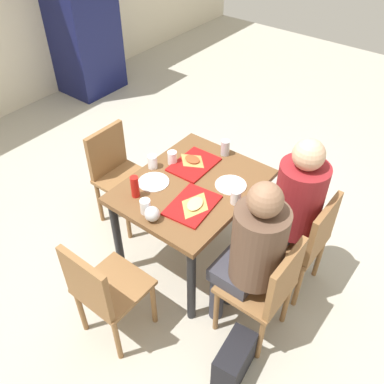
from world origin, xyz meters
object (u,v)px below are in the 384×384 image
(tray_red_near, at_px, (192,205))
(pizza_slice_a, at_px, (195,204))
(plastic_cup_b, at_px, (236,197))
(chair_near_right, at_px, (305,238))
(soda_can, at_px, (225,148))
(person_in_red, at_px, (252,249))
(drink_fridge, at_px, (82,15))
(paper_plate_near_edge, at_px, (231,185))
(plastic_cup_c, at_px, (145,206))
(chair_left_end, at_px, (102,289))
(pizza_slice_b, at_px, (192,160))
(paper_plate_center, at_px, (154,182))
(plastic_cup_a, at_px, (152,162))
(person_in_brown_jacket, at_px, (292,204))
(chair_near_left, at_px, (268,287))
(tray_red_far, at_px, (194,164))
(main_table, at_px, (192,196))
(condiment_bottle, at_px, (135,187))
(handbag, at_px, (234,360))
(foil_bundle, at_px, (152,214))
(plastic_cup_d, at_px, (172,158))
(chair_far_side, at_px, (117,170))

(tray_red_near, xyz_separation_m, pizza_slice_a, (0.00, -0.02, 0.02))
(pizza_slice_a, height_order, plastic_cup_b, plastic_cup_b)
(chair_near_right, height_order, soda_can, soda_can)
(person_in_red, bearing_deg, drink_fridge, 63.40)
(paper_plate_near_edge, xyz_separation_m, plastic_cup_c, (-0.56, 0.28, 0.05))
(plastic_cup_c, bearing_deg, chair_left_end, -172.85)
(pizza_slice_b, distance_m, drink_fridge, 3.00)
(plastic_cup_c, bearing_deg, paper_plate_center, 32.44)
(person_in_red, bearing_deg, plastic_cup_a, 76.98)
(chair_near_right, height_order, plastic_cup_b, same)
(drink_fridge, bearing_deg, paper_plate_center, -122.15)
(chair_left_end, height_order, person_in_brown_jacket, person_in_brown_jacket)
(chair_near_left, bearing_deg, paper_plate_center, 84.24)
(tray_red_far, relative_size, drink_fridge, 0.19)
(plastic_cup_b, bearing_deg, drink_fridge, 65.27)
(main_table, bearing_deg, condiment_bottle, 146.09)
(handbag, bearing_deg, condiment_bottle, 75.13)
(foil_bundle, xyz_separation_m, handbag, (-0.17, -0.79, -0.66))
(person_in_red, relative_size, plastic_cup_b, 12.61)
(person_in_brown_jacket, bearing_deg, drink_fridge, 70.47)
(paper_plate_near_edge, distance_m, condiment_bottle, 0.66)
(plastic_cup_c, bearing_deg, plastic_cup_d, 21.66)
(main_table, bearing_deg, pizza_slice_b, 37.42)
(chair_left_end, distance_m, plastic_cup_c, 0.58)
(plastic_cup_d, height_order, soda_can, soda_can)
(paper_plate_center, relative_size, plastic_cup_a, 2.20)
(main_table, bearing_deg, chair_near_left, -107.93)
(plastic_cup_a, relative_size, plastic_cup_b, 1.00)
(tray_red_far, xyz_separation_m, foil_bundle, (-0.61, -0.14, 0.04))
(chair_far_side, relative_size, drink_fridge, 0.45)
(main_table, distance_m, plastic_cup_c, 0.44)
(main_table, bearing_deg, tray_red_far, 34.25)
(plastic_cup_a, height_order, handbag, plastic_cup_a)
(chair_near_right, height_order, plastic_cup_a, same)
(pizza_slice_a, bearing_deg, chair_near_left, -97.16)
(plastic_cup_c, xyz_separation_m, condiment_bottle, (0.08, 0.16, 0.03))
(chair_near_right, xyz_separation_m, chair_left_end, (-1.15, 0.79, 0.00))
(plastic_cup_a, distance_m, soda_can, 0.56)
(person_in_red, relative_size, drink_fridge, 0.66)
(tray_red_near, xyz_separation_m, plastic_cup_d, (0.28, 0.41, 0.04))
(chair_left_end, distance_m, paper_plate_center, 0.82)
(condiment_bottle, height_order, handbag, condiment_bottle)
(chair_near_left, height_order, drink_fridge, drink_fridge)
(paper_plate_center, xyz_separation_m, foil_bundle, (-0.28, -0.24, 0.05))
(chair_left_end, distance_m, handbag, 0.93)
(paper_plate_near_edge, relative_size, plastic_cup_c, 2.20)
(pizza_slice_a, distance_m, plastic_cup_d, 0.51)
(paper_plate_center, bearing_deg, tray_red_far, -16.99)
(plastic_cup_d, bearing_deg, chair_left_end, -165.17)
(tray_red_near, bearing_deg, condiment_bottle, 112.76)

